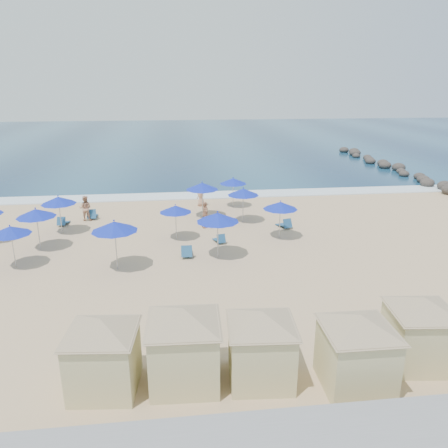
# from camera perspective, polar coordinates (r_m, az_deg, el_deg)

# --- Properties ---
(ground) EXTENTS (160.00, 160.00, 0.00)m
(ground) POSITION_cam_1_polar(r_m,az_deg,el_deg) (23.16, -5.55, -5.92)
(ground) COLOR tan
(ground) RESTS_ON ground
(ocean) EXTENTS (160.00, 80.00, 0.06)m
(ocean) POSITION_cam_1_polar(r_m,az_deg,el_deg) (76.75, -6.69, 10.91)
(ocean) COLOR #0D2B4A
(ocean) RESTS_ON ground
(surf_line) EXTENTS (160.00, 2.50, 0.08)m
(surf_line) POSITION_cam_1_polar(r_m,az_deg,el_deg) (37.85, -6.19, 3.65)
(surf_line) COLOR white
(surf_line) RESTS_ON ground
(rock_jetty) EXTENTS (2.56, 26.66, 0.96)m
(rock_jetty) POSITION_cam_1_polar(r_m,az_deg,el_deg) (52.87, 20.81, 7.05)
(rock_jetty) COLOR #2B2623
(rock_jetty) RESTS_ON ground
(trash_bin) EXTENTS (0.80, 0.80, 0.79)m
(trash_bin) POSITION_cam_1_polar(r_m,az_deg,el_deg) (17.71, -4.68, -12.45)
(trash_bin) COLOR black
(trash_bin) RESTS_ON ground
(cabana_0) EXTENTS (4.38, 4.38, 2.76)m
(cabana_0) POSITION_cam_1_polar(r_m,az_deg,el_deg) (14.58, -15.60, -14.99)
(cabana_0) COLOR beige
(cabana_0) RESTS_ON ground
(cabana_1) EXTENTS (4.72, 4.72, 2.96)m
(cabana_1) POSITION_cam_1_polar(r_m,az_deg,el_deg) (14.34, -5.27, -14.37)
(cabana_1) COLOR beige
(cabana_1) RESTS_ON ground
(cabana_2) EXTENTS (4.39, 4.39, 2.76)m
(cabana_2) POSITION_cam_1_polar(r_m,az_deg,el_deg) (14.50, 4.90, -14.50)
(cabana_2) COLOR beige
(cabana_2) RESTS_ON ground
(cabana_3) EXTENTS (4.51, 4.51, 2.83)m
(cabana_3) POSITION_cam_1_polar(r_m,az_deg,el_deg) (14.77, 17.05, -14.48)
(cabana_3) COLOR beige
(cabana_3) RESTS_ON ground
(cabana_4) EXTENTS (4.39, 4.39, 2.77)m
(cabana_4) POSITION_cam_1_polar(r_m,az_deg,el_deg) (16.62, 24.37, -11.63)
(cabana_4) COLOR beige
(cabana_4) RESTS_ON ground
(umbrella_1) EXTENTS (2.24, 2.24, 2.54)m
(umbrella_1) POSITION_cam_1_polar(r_m,az_deg,el_deg) (27.32, -23.37, 1.33)
(umbrella_1) COLOR #A5A8AD
(umbrella_1) RESTS_ON ground
(umbrella_2) EXTENTS (2.08, 2.08, 2.36)m
(umbrella_2) POSITION_cam_1_polar(r_m,az_deg,el_deg) (25.20, -26.13, -0.75)
(umbrella_2) COLOR #A5A8AD
(umbrella_2) RESTS_ON ground
(umbrella_3) EXTENTS (2.21, 2.21, 2.52)m
(umbrella_3) POSITION_cam_1_polar(r_m,az_deg,el_deg) (29.84, -20.81, 2.91)
(umbrella_3) COLOR #A5A8AD
(umbrella_3) RESTS_ON ground
(umbrella_4) EXTENTS (1.98, 1.98, 2.26)m
(umbrella_4) POSITION_cam_1_polar(r_m,az_deg,el_deg) (26.98, -6.36, 1.97)
(umbrella_4) COLOR #A5A8AD
(umbrella_4) RESTS_ON ground
(umbrella_5) EXTENTS (2.39, 2.39, 2.72)m
(umbrella_5) POSITION_cam_1_polar(r_m,az_deg,el_deg) (22.99, -14.13, -0.29)
(umbrella_5) COLOR #A5A8AD
(umbrella_5) RESTS_ON ground
(umbrella_6) EXTENTS (2.33, 2.33, 2.65)m
(umbrella_6) POSITION_cam_1_polar(r_m,az_deg,el_deg) (31.29, -2.87, 4.95)
(umbrella_6) COLOR #A5A8AD
(umbrella_6) RESTS_ON ground
(umbrella_7) EXTENTS (2.36, 2.36, 2.69)m
(umbrella_7) POSITION_cam_1_polar(r_m,az_deg,el_deg) (23.86, -0.83, 0.88)
(umbrella_7) COLOR #A5A8AD
(umbrella_7) RESTS_ON ground
(umbrella_8) EXTENTS (2.10, 2.10, 2.39)m
(umbrella_8) POSITION_cam_1_polar(r_m,az_deg,el_deg) (34.03, 1.19, 5.64)
(umbrella_8) COLOR #A5A8AD
(umbrella_8) RESTS_ON ground
(umbrella_9) EXTENTS (2.19, 2.19, 2.49)m
(umbrella_9) POSITION_cam_1_polar(r_m,az_deg,el_deg) (30.23, 2.53, 4.21)
(umbrella_9) COLOR #A5A8AD
(umbrella_9) RESTS_ON ground
(umbrella_10) EXTENTS (2.15, 2.15, 2.45)m
(umbrella_10) POSITION_cam_1_polar(r_m,az_deg,el_deg) (27.16, 7.38, 2.42)
(umbrella_10) COLOR #A5A8AD
(umbrella_10) RESTS_ON ground
(beach_chair_1) EXTENTS (0.66, 1.29, 0.69)m
(beach_chair_1) POSITION_cam_1_polar(r_m,az_deg,el_deg) (31.94, -20.29, 0.27)
(beach_chair_1) COLOR #22537E
(beach_chair_1) RESTS_ON ground
(beach_chair_2) EXTENTS (0.71, 1.44, 0.77)m
(beach_chair_2) POSITION_cam_1_polar(r_m,az_deg,el_deg) (32.83, -16.83, 1.14)
(beach_chair_2) COLOR #22537E
(beach_chair_2) RESTS_ON ground
(beach_chair_3) EXTENTS (0.66, 1.39, 0.75)m
(beach_chair_3) POSITION_cam_1_polar(r_m,az_deg,el_deg) (24.74, -4.89, -3.63)
(beach_chair_3) COLOR #22537E
(beach_chair_3) RESTS_ON ground
(beach_chair_4) EXTENTS (0.75, 1.23, 0.63)m
(beach_chair_4) POSITION_cam_1_polar(r_m,az_deg,el_deg) (26.71, -0.58, -2.00)
(beach_chair_4) COLOR #22537E
(beach_chair_4) RESTS_ON ground
(beach_chair_5) EXTENTS (0.93, 1.42, 0.72)m
(beach_chair_5) POSITION_cam_1_polar(r_m,az_deg,el_deg) (29.70, 7.95, -0.03)
(beach_chair_5) COLOR #22537E
(beach_chair_5) RESTS_ON ground
(beachgoer_1) EXTENTS (0.92, 0.75, 1.80)m
(beachgoer_1) POSITION_cam_1_polar(r_m,az_deg,el_deg) (32.35, -17.65, 1.99)
(beachgoer_1) COLOR tan
(beachgoer_1) RESTS_ON ground
(beachgoer_2) EXTENTS (0.63, 1.12, 1.80)m
(beachgoer_2) POSITION_cam_1_polar(r_m,az_deg,el_deg) (29.32, -2.49, 1.22)
(beachgoer_2) COLOR tan
(beachgoer_2) RESTS_ON ground
(beachgoer_3) EXTENTS (0.83, 0.96, 1.66)m
(beachgoer_3) POSITION_cam_1_polar(r_m,az_deg,el_deg) (34.59, -3.05, 3.71)
(beachgoer_3) COLOR tan
(beachgoer_3) RESTS_ON ground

